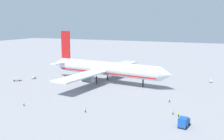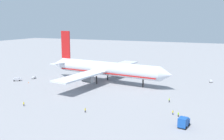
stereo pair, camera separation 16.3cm
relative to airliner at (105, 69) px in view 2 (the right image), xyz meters
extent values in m
plane|color=gray|center=(1.22, -0.16, -7.46)|extent=(600.00, 600.00, 0.00)
cylinder|color=silver|center=(1.22, -0.16, 0.16)|extent=(59.71, 13.64, 7.04)
cone|color=silver|center=(33.48, -3.80, 0.16)|extent=(6.37, 7.49, 6.90)
cone|color=silver|center=(-31.74, 3.55, 0.16)|extent=(7.75, 7.44, 6.69)
cube|color=red|center=(-26.26, 2.93, 11.47)|extent=(6.02, 1.17, 15.57)
cube|color=silver|center=(-26.08, 8.97, 1.57)|extent=(5.48, 10.36, 0.36)
cube|color=silver|center=(-27.43, -3.00, 1.57)|extent=(5.48, 10.36, 0.36)
cube|color=silver|center=(0.41, 19.17, -0.89)|extent=(12.44, 32.01, 0.70)
cylinder|color=slate|center=(0.88, 14.41, -3.09)|extent=(5.95, 4.29, 3.69)
cube|color=silver|center=(-3.87, -18.83, -0.89)|extent=(12.44, 32.01, 0.70)
cylinder|color=slate|center=(-2.35, -14.29, -3.03)|extent=(5.73, 4.15, 3.57)
cylinder|color=black|center=(21.84, -2.49, -5.41)|extent=(0.70, 0.70, 4.10)
cylinder|color=black|center=(-1.11, 5.66, -5.41)|extent=(0.70, 0.70, 4.10)
cylinder|color=black|center=(-2.34, -5.32, -5.41)|extent=(0.70, 0.70, 4.10)
cube|color=red|center=(1.22, -0.16, -1.77)|extent=(57.32, 13.02, 0.50)
cube|color=#194CA5|center=(48.64, -43.33, -6.07)|extent=(2.64, 1.79, 1.86)
cube|color=#194CA5|center=(48.27, -45.91, -5.62)|extent=(2.86, 3.32, 2.78)
cube|color=black|center=(48.71, -42.82, -5.61)|extent=(2.06, 0.37, 0.82)
cylinder|color=black|center=(47.40, -43.29, -7.01)|extent=(0.42, 0.93, 0.90)
cylinder|color=black|center=(49.83, -43.64, -7.01)|extent=(0.42, 0.93, 0.90)
cylinder|color=black|center=(46.96, -46.36, -7.01)|extent=(0.42, 0.93, 0.90)
cylinder|color=black|center=(49.39, -46.71, -7.01)|extent=(0.42, 0.93, 0.90)
cube|color=silver|center=(-45.40, -16.56, -6.59)|extent=(4.48, 4.00, 1.10)
cube|color=silver|center=(-45.57, -16.69, -5.76)|extent=(3.16, 2.94, 0.55)
cylinder|color=black|center=(-44.83, -14.99, -7.14)|extent=(0.64, 0.56, 0.64)
cylinder|color=black|center=(-43.73, -16.48, -7.14)|extent=(0.64, 0.56, 0.64)
cylinder|color=black|center=(-47.06, -16.65, -7.14)|extent=(0.64, 0.56, 0.64)
cylinder|color=black|center=(-45.96, -18.13, -7.14)|extent=(0.64, 0.56, 0.64)
cube|color=#595B60|center=(-40.76, -8.40, -7.18)|extent=(1.44, 2.45, 0.15)
cylinder|color=#333338|center=(-40.79, -6.88, -7.18)|extent=(0.09, 0.60, 0.08)
cube|color=silver|center=(-40.76, -8.40, -6.64)|extent=(1.29, 2.06, 0.94)
cylinder|color=black|center=(-41.48, -7.48, -7.26)|extent=(0.13, 0.40, 0.40)
cylinder|color=black|center=(-40.08, -7.46, -7.26)|extent=(0.13, 0.40, 0.40)
cylinder|color=black|center=(-41.45, -9.33, -7.26)|extent=(0.13, 0.40, 0.40)
cylinder|color=black|center=(-40.05, -9.31, -7.26)|extent=(0.13, 0.40, 0.40)
cube|color=#595B60|center=(51.50, 23.08, -7.18)|extent=(1.69, 2.56, 0.15)
cylinder|color=#333338|center=(51.31, 24.56, -7.18)|extent=(0.16, 0.61, 0.08)
cube|color=silver|center=(51.50, 23.08, -6.65)|extent=(1.50, 2.16, 0.92)
cylinder|color=black|center=(50.69, 23.89, -7.26)|extent=(0.17, 0.41, 0.40)
cylinder|color=black|center=(52.08, 24.07, -7.26)|extent=(0.17, 0.41, 0.40)
cylinder|color=black|center=(50.92, 22.08, -7.26)|extent=(0.17, 0.41, 0.40)
cylinder|color=black|center=(52.31, 22.26, -7.26)|extent=(0.17, 0.41, 0.40)
cylinder|color=black|center=(14.19, -45.87, -7.05)|extent=(0.45, 0.45, 0.81)
cylinder|color=yellow|center=(14.19, -45.87, -6.34)|extent=(0.56, 0.56, 0.61)
sphere|color=#8C6647|center=(14.19, -45.87, -5.93)|extent=(0.22, 0.22, 0.22)
cylinder|color=black|center=(45.26, -36.76, -7.04)|extent=(0.41, 0.41, 0.84)
cylinder|color=#B2F219|center=(45.26, -36.76, -6.31)|extent=(0.52, 0.52, 0.63)
sphere|color=beige|center=(45.26, -36.76, -5.88)|extent=(0.23, 0.23, 0.23)
cylinder|color=navy|center=(43.14, -35.45, -7.05)|extent=(0.39, 0.39, 0.81)
cylinder|color=yellow|center=(43.14, -35.45, -6.35)|extent=(0.48, 0.48, 0.60)
sphere|color=tan|center=(43.14, -35.45, -5.94)|extent=(0.22, 0.22, 0.22)
cylinder|color=black|center=(38.90, -21.60, -7.02)|extent=(0.35, 0.35, 0.88)
cylinder|color=#B2F219|center=(38.90, -21.60, -6.25)|extent=(0.44, 0.44, 0.66)
sphere|color=tan|center=(38.90, -21.60, -5.80)|extent=(0.24, 0.24, 0.24)
cylinder|color=black|center=(-10.84, -49.25, -7.05)|extent=(0.42, 0.42, 0.82)
cylinder|color=yellow|center=(-10.84, -49.25, -6.33)|extent=(0.52, 0.52, 0.61)
sphere|color=#8C6647|center=(-10.84, -49.25, -5.91)|extent=(0.22, 0.22, 0.22)
cone|color=orange|center=(-18.49, 43.29, -7.18)|extent=(0.36, 0.36, 0.55)
cone|color=orange|center=(-36.41, -17.70, -7.18)|extent=(0.36, 0.36, 0.55)
camera|label=1|loc=(59.64, -124.12, 24.31)|focal=42.47mm
camera|label=2|loc=(59.79, -124.06, 24.31)|focal=42.47mm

